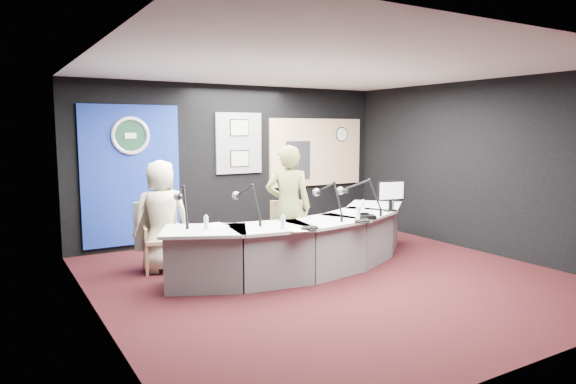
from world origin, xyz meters
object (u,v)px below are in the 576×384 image
broadcast_desk (306,243)px  person_woman (288,207)px  person_man (161,216)px  armchair_left (162,240)px  armchair_right (288,232)px

broadcast_desk → person_woman: bearing=140.5°
person_man → person_woman: (1.62, -0.77, 0.10)m
armchair_left → person_woman: 1.85m
broadcast_desk → armchair_right: bearing=140.5°
broadcast_desk → person_woman: (-0.20, 0.16, 0.52)m
person_woman → person_man: bearing=7.4°
armchair_left → person_woman: person_woman is taller
broadcast_desk → armchair_left: 2.04m
armchair_left → person_woman: bearing=-14.1°
armchair_left → armchair_right: size_ratio=0.83×
broadcast_desk → person_man: (-1.82, 0.93, 0.42)m
person_man → armchair_left: bearing=-0.0°
armchair_right → person_man: size_ratio=0.68×
person_man → armchair_right: bearing=158.6°
broadcast_desk → person_woman: size_ratio=2.52×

